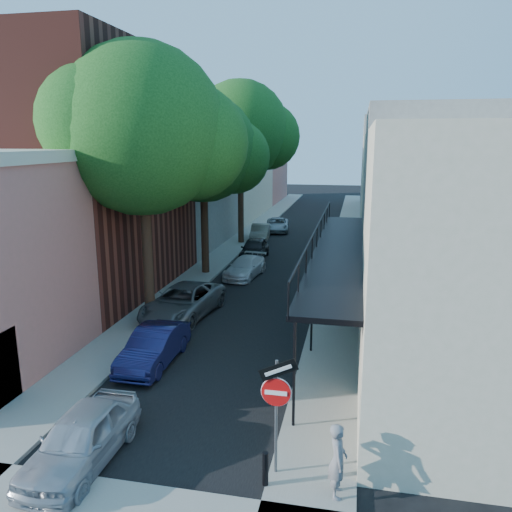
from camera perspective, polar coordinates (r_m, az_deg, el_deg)
The scene contains 19 objects.
ground at distance 12.71m, azimuth -14.13°, elevation -24.12°, with size 160.00×160.00×0.00m, color black.
road_surface at distance 40.03m, azimuth 4.58°, elevation 2.07°, with size 6.00×64.00×0.01m, color black.
sidewalk_left at distance 40.69m, azimuth -1.02°, elevation 2.37°, with size 2.00×64.00×0.12m, color gray.
sidewalk_right at distance 39.75m, azimuth 10.31°, elevation 1.90°, with size 2.00×64.00×0.12m, color gray.
buildings_left at distance 40.40m, azimuth -8.89°, elevation 9.12°, with size 10.10×59.10×12.00m.
buildings_right at distance 38.87m, azimuth 18.00°, elevation 7.74°, with size 9.80×55.00×10.00m.
sign_post at distance 11.55m, azimuth 2.36°, elevation -15.78°, with size 0.89×0.17×2.99m.
bollard at distance 11.99m, azimuth 1.07°, elevation -23.14°, with size 0.14×0.14×0.80m, color black.
oak_near at distance 20.92m, azimuth -11.55°, elevation 13.56°, with size 7.48×6.80×11.42m.
oak_mid at distance 28.45m, azimuth -5.19°, elevation 11.90°, with size 6.60×6.00×10.20m.
oak_far at distance 37.18m, azimuth -1.02°, elevation 14.06°, with size 7.70×7.00×11.90m.
parked_car_a at distance 13.35m, azimuth -19.32°, elevation -19.05°, with size 1.57×3.90×1.33m, color #989FA9.
parked_car_b at distance 17.89m, azimuth -11.59°, elevation -10.13°, with size 1.35×3.88×1.28m, color #161745.
parked_car_c at distance 22.22m, azimuth -8.35°, elevation -5.19°, with size 2.31×5.01×1.39m, color slate.
parked_car_d at distance 28.42m, azimuth -1.26°, elevation -1.29°, with size 1.58×3.88×1.12m, color silver.
parked_car_e at distance 32.66m, azimuth -0.19°, elevation 0.82°, with size 1.61×4.00×1.36m, color black.
parked_car_f at distance 38.73m, azimuth 0.47°, elevation 2.69°, with size 1.34×3.84×1.27m, color gray.
parked_car_g at distance 42.78m, azimuth 2.44°, elevation 3.59°, with size 1.91×4.14×1.15m, color #8C969E.
pedestrian at distance 11.61m, azimuth 9.32°, elevation -22.04°, with size 0.61×0.40×1.68m, color slate.
Camera 1 is at (4.74, -9.02, 7.60)m, focal length 35.00 mm.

